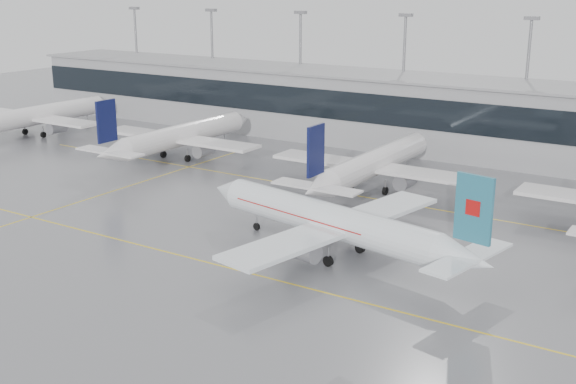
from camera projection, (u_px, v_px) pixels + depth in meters
The scene contains 12 objects.
ground at pixel (225, 267), 73.43m from camera, with size 320.00×320.00×0.00m, color slate.
taxi_line_main at pixel (225, 267), 73.43m from camera, with size 120.00×0.25×0.01m, color yellow.
taxi_line_north at pixel (360, 196), 97.68m from camera, with size 120.00×0.25×0.01m, color yellow.
taxi_line_cross at pixel (120, 189), 101.10m from camera, with size 0.25×60.00×0.01m, color yellow.
terminal at pixel (447, 117), 121.88m from camera, with size 180.00×15.00×12.00m, color #949497.
terminal_glass at pixel (431, 115), 115.36m from camera, with size 180.00×0.20×5.00m, color black.
terminal_roof at pixel (450, 80), 120.15m from camera, with size 182.00×16.00×0.40m, color gray.
light_masts at pixel (462, 70), 124.68m from camera, with size 156.40×1.00×22.60m.
air_canada_jet at pixel (336, 223), 75.18m from camera, with size 37.18×30.29×11.82m.
parked_jet_a at pixel (38, 116), 135.89m from camera, with size 29.64×36.96×11.72m.
parked_jet_b at pixel (179, 136), 117.76m from camera, with size 29.64×36.96×11.72m.
parked_jet_c at pixel (373, 164), 99.63m from camera, with size 29.64×36.96×11.72m.
Camera 1 is at (42.34, -54.08, 27.83)m, focal length 45.00 mm.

